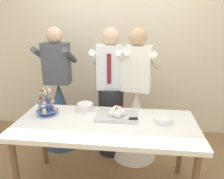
{
  "coord_description": "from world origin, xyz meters",
  "views": [
    {
      "loc": [
        0.29,
        -1.92,
        1.76
      ],
      "look_at": [
        0.05,
        0.15,
        1.07
      ],
      "focal_mm": 34.85,
      "sensor_mm": 36.0,
      "label": 1
    }
  ],
  "objects_px": {
    "main_cake_tray": "(117,114)",
    "person_bride": "(135,115)",
    "person_groom": "(111,101)",
    "round_cake": "(85,107)",
    "cupcake_stand": "(47,103)",
    "person_guest": "(60,106)",
    "dessert_table": "(106,129)",
    "plate_stack": "(163,120)"
  },
  "relations": [
    {
      "from": "main_cake_tray",
      "to": "person_groom",
      "type": "relative_size",
      "value": 0.26
    },
    {
      "from": "dessert_table",
      "to": "round_cake",
      "type": "xyz_separation_m",
      "value": [
        -0.27,
        0.28,
        0.11
      ]
    },
    {
      "from": "plate_stack",
      "to": "person_groom",
      "type": "xyz_separation_m",
      "value": [
        -0.59,
        0.59,
        -0.06
      ]
    },
    {
      "from": "person_guest",
      "to": "person_groom",
      "type": "bearing_deg",
      "value": -10.51
    },
    {
      "from": "person_bride",
      "to": "dessert_table",
      "type": "bearing_deg",
      "value": -114.99
    },
    {
      "from": "cupcake_stand",
      "to": "round_cake",
      "type": "xyz_separation_m",
      "value": [
        0.38,
        0.15,
        -0.09
      ]
    },
    {
      "from": "round_cake",
      "to": "person_guest",
      "type": "bearing_deg",
      "value": 133.34
    },
    {
      "from": "person_guest",
      "to": "main_cake_tray",
      "type": "bearing_deg",
      "value": -37.27
    },
    {
      "from": "cupcake_stand",
      "to": "plate_stack",
      "type": "bearing_deg",
      "value": -2.64
    },
    {
      "from": "main_cake_tray",
      "to": "person_groom",
      "type": "bearing_deg",
      "value": 103.51
    },
    {
      "from": "person_bride",
      "to": "person_groom",
      "type": "bearing_deg",
      "value": 171.72
    },
    {
      "from": "round_cake",
      "to": "person_bride",
      "type": "relative_size",
      "value": 0.14
    },
    {
      "from": "dessert_table",
      "to": "plate_stack",
      "type": "distance_m",
      "value": 0.58
    },
    {
      "from": "person_bride",
      "to": "plate_stack",
      "type": "bearing_deg",
      "value": -62.98
    },
    {
      "from": "dessert_table",
      "to": "plate_stack",
      "type": "bearing_deg",
      "value": 7.7
    },
    {
      "from": "dessert_table",
      "to": "person_guest",
      "type": "bearing_deg",
      "value": 133.61
    },
    {
      "from": "round_cake",
      "to": "person_groom",
      "type": "relative_size",
      "value": 0.14
    },
    {
      "from": "cupcake_stand",
      "to": "plate_stack",
      "type": "height_order",
      "value": "cupcake_stand"
    },
    {
      "from": "cupcake_stand",
      "to": "round_cake",
      "type": "height_order",
      "value": "cupcake_stand"
    },
    {
      "from": "main_cake_tray",
      "to": "plate_stack",
      "type": "height_order",
      "value": "main_cake_tray"
    },
    {
      "from": "main_cake_tray",
      "to": "person_groom",
      "type": "distance_m",
      "value": 0.54
    },
    {
      "from": "cupcake_stand",
      "to": "main_cake_tray",
      "type": "distance_m",
      "value": 0.75
    },
    {
      "from": "plate_stack",
      "to": "person_bride",
      "type": "distance_m",
      "value": 0.65
    },
    {
      "from": "round_cake",
      "to": "person_guest",
      "type": "relative_size",
      "value": 0.14
    },
    {
      "from": "main_cake_tray",
      "to": "round_cake",
      "type": "relative_size",
      "value": 1.81
    },
    {
      "from": "main_cake_tray",
      "to": "person_groom",
      "type": "xyz_separation_m",
      "value": [
        -0.12,
        0.52,
        -0.07
      ]
    },
    {
      "from": "cupcake_stand",
      "to": "plate_stack",
      "type": "relative_size",
      "value": 1.68
    },
    {
      "from": "person_groom",
      "to": "person_bride",
      "type": "xyz_separation_m",
      "value": [
        0.32,
        -0.05,
        -0.16
      ]
    },
    {
      "from": "person_guest",
      "to": "dessert_table",
      "type": "bearing_deg",
      "value": -46.39
    },
    {
      "from": "main_cake_tray",
      "to": "person_bride",
      "type": "relative_size",
      "value": 0.26
    },
    {
      "from": "person_bride",
      "to": "person_guest",
      "type": "distance_m",
      "value": 1.07
    },
    {
      "from": "cupcake_stand",
      "to": "person_guest",
      "type": "distance_m",
      "value": 0.75
    },
    {
      "from": "plate_stack",
      "to": "round_cake",
      "type": "bearing_deg",
      "value": 166.37
    },
    {
      "from": "round_cake",
      "to": "person_groom",
      "type": "bearing_deg",
      "value": 57.83
    },
    {
      "from": "main_cake_tray",
      "to": "plate_stack",
      "type": "relative_size",
      "value": 2.39
    },
    {
      "from": "dessert_table",
      "to": "person_bride",
      "type": "relative_size",
      "value": 1.08
    },
    {
      "from": "main_cake_tray",
      "to": "person_groom",
      "type": "height_order",
      "value": "person_groom"
    },
    {
      "from": "person_guest",
      "to": "cupcake_stand",
      "type": "bearing_deg",
      "value": -80.25
    },
    {
      "from": "cupcake_stand",
      "to": "person_groom",
      "type": "relative_size",
      "value": 0.18
    },
    {
      "from": "dessert_table",
      "to": "person_groom",
      "type": "relative_size",
      "value": 1.08
    },
    {
      "from": "main_cake_tray",
      "to": "dessert_table",
      "type": "bearing_deg",
      "value": -123.27
    },
    {
      "from": "main_cake_tray",
      "to": "person_bride",
      "type": "xyz_separation_m",
      "value": [
        0.19,
        0.47,
        -0.23
      ]
    }
  ]
}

